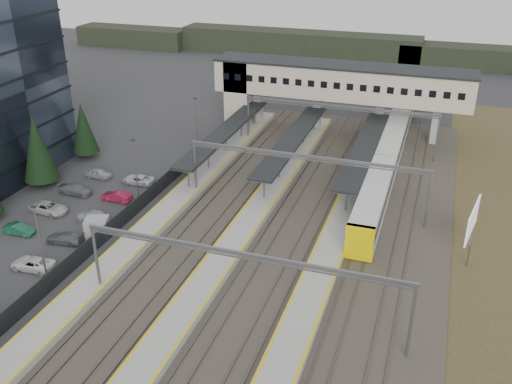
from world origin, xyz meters
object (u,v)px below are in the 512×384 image
(relay_cabin_far, at_px, (97,228))
(train, at_px, (393,142))
(billboard, at_px, (472,222))
(footbridge, at_px, (323,84))

(relay_cabin_far, relative_size, train, 0.05)
(relay_cabin_far, distance_m, billboard, 39.67)
(train, xyz_separation_m, billboard, (10.54, -24.68, 1.63))
(relay_cabin_far, xyz_separation_m, footbridge, (15.63, 41.17, 6.82))
(footbridge, height_order, train, footbridge)
(relay_cabin_far, bearing_deg, billboard, 13.66)
(billboard, bearing_deg, footbridge, 125.67)
(billboard, bearing_deg, relay_cabin_far, -166.34)
(footbridge, relative_size, billboard, 6.41)
(footbridge, height_order, billboard, footbridge)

